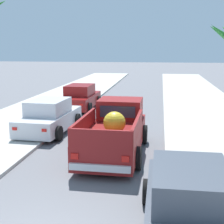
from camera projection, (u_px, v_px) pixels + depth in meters
sidewalk_left at (32, 116)px, 18.33m from camera, size 5.01×60.00×0.12m
sidewalk_right at (212, 122)px, 16.89m from camera, size 5.01×60.00×0.12m
curb_left at (50, 117)px, 18.17m from camera, size 0.16×60.00×0.10m
curb_right at (191, 121)px, 17.05m from camera, size 0.16×60.00×0.10m
pickup_truck at (115, 132)px, 12.02m from camera, size 2.29×5.24×1.80m
car_left_near at (49, 117)px, 14.91m from camera, size 2.20×4.33×1.54m
car_right_near at (80, 98)px, 20.62m from camera, size 2.10×4.29×1.54m
car_left_mid at (190, 205)px, 6.62m from camera, size 2.04×4.27×1.54m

